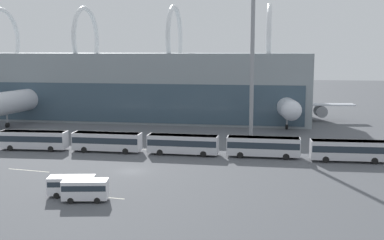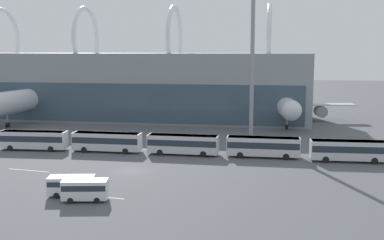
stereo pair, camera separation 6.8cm
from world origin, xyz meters
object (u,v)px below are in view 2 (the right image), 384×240
shuttle_bus_4 (349,149)px  service_van_crossing (85,189)px  shuttle_bus_0 (33,139)px  shuttle_bus_2 (183,143)px  service_van_foreground (71,184)px  floodlight_mast (253,31)px  airliner_at_gate_near (41,97)px  airliner_at_gate_far (279,102)px  shuttle_bus_1 (107,141)px  shuttle_bus_3 (263,146)px

shuttle_bus_4 → service_van_crossing: 40.88m
shuttle_bus_0 → shuttle_bus_2: 25.87m
shuttle_bus_4 → service_van_foreground: shuttle_bus_4 is taller
floodlight_mast → service_van_foreground: bearing=-114.4°
airliner_at_gate_near → airliner_at_gate_far: (57.92, 6.14, -0.72)m
shuttle_bus_0 → shuttle_bus_1: size_ratio=1.01×
airliner_at_gate_near → shuttle_bus_2: 54.59m
shuttle_bus_4 → service_van_crossing: (-32.28, -25.08, -0.47)m
service_van_crossing → floodlight_mast: size_ratio=0.16×
airliner_at_gate_near → shuttle_bus_3: bearing=63.4°
shuttle_bus_1 → service_van_foreground: shuttle_bus_1 is taller
airliner_at_gate_near → airliner_at_gate_far: size_ratio=1.18×
service_van_foreground → shuttle_bus_4: bearing=-156.8°
shuttle_bus_3 → service_van_crossing: 32.37m
service_van_foreground → service_van_crossing: service_van_crossing is taller
shuttle_bus_4 → floodlight_mast: floodlight_mast is taller
airliner_at_gate_near → shuttle_bus_3: 64.98m
airliner_at_gate_near → shuttle_bus_4: airliner_at_gate_near is taller
floodlight_mast → airliner_at_gate_near: bearing=162.1°
shuttle_bus_0 → shuttle_bus_3: (38.80, 0.64, 0.00)m
airliner_at_gate_near → shuttle_bus_4: size_ratio=3.84×
airliner_at_gate_far → service_van_crossing: airliner_at_gate_far is taller
shuttle_bus_2 → floodlight_mast: (10.24, 17.73, 18.67)m
airliner_at_gate_far → shuttle_bus_1: size_ratio=3.27×
shuttle_bus_0 → shuttle_bus_1: 12.94m
shuttle_bus_1 → shuttle_bus_3: same height
shuttle_bus_0 → airliner_at_gate_far: bearing=41.4°
shuttle_bus_1 → shuttle_bus_2: bearing=-0.5°
shuttle_bus_2 → floodlight_mast: bearing=60.9°
service_van_foreground → shuttle_bus_0: bearing=-65.1°
airliner_at_gate_far → shuttle_bus_2: airliner_at_gate_far is taller
service_van_crossing → airliner_at_gate_near: bearing=-70.3°
airliner_at_gate_near → shuttle_bus_1: bearing=45.7°
airliner_at_gate_far → shuttle_bus_0: size_ratio=3.24×
shuttle_bus_2 → shuttle_bus_0: bearing=-178.1°
shuttle_bus_0 → service_van_foreground: size_ratio=2.08×
service_van_foreground → airliner_at_gate_far: bearing=-121.7°
shuttle_bus_0 → service_van_foreground: shuttle_bus_0 is taller
airliner_at_gate_near → service_van_foreground: size_ratio=7.95×
shuttle_bus_0 → shuttle_bus_2: (25.86, 0.45, 0.00)m
shuttle_bus_3 → shuttle_bus_0: bearing=-179.0°
service_van_foreground → floodlight_mast: (18.98, 41.87, 19.21)m
service_van_foreground → floodlight_mast: size_ratio=0.17×
airliner_at_gate_near → floodlight_mast: 57.03m
shuttle_bus_1 → floodlight_mast: size_ratio=0.35×
airliner_at_gate_near → floodlight_mast: (52.31, -16.88, 15.20)m
shuttle_bus_1 → shuttle_bus_2: 12.93m
floodlight_mast → shuttle_bus_3: bearing=-81.3°
airliner_at_gate_near → service_van_foreground: 67.66m
shuttle_bus_3 → shuttle_bus_4: 12.96m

